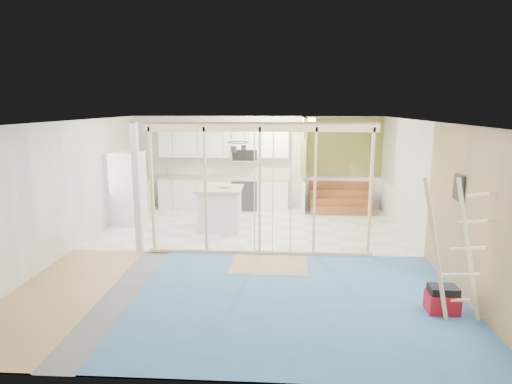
# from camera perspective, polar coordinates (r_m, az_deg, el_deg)

# --- Properties ---
(room) EXTENTS (7.01, 8.01, 2.61)m
(room) POSITION_cam_1_polar(r_m,az_deg,el_deg) (8.21, -1.59, 0.29)
(room) COLOR slate
(room) RESTS_ON ground
(floor_overlays) EXTENTS (7.00, 8.00, 0.03)m
(floor_overlays) POSITION_cam_1_polar(r_m,az_deg,el_deg) (8.60, -1.01, -8.09)
(floor_overlays) COLOR white
(floor_overlays) RESTS_ON room
(stud_frame) EXTENTS (4.66, 0.14, 2.60)m
(stud_frame) POSITION_cam_1_polar(r_m,az_deg,el_deg) (8.18, -3.29, 2.30)
(stud_frame) COLOR beige
(stud_frame) RESTS_ON room
(base_cabinets) EXTENTS (4.45, 2.24, 0.93)m
(base_cabinets) POSITION_cam_1_polar(r_m,az_deg,el_deg) (11.87, -7.91, -0.43)
(base_cabinets) COLOR white
(base_cabinets) RESTS_ON room
(upper_cabinets) EXTENTS (3.60, 0.41, 0.85)m
(upper_cabinets) POSITION_cam_1_polar(r_m,az_deg,el_deg) (11.99, -4.04, 6.31)
(upper_cabinets) COLOR white
(upper_cabinets) RESTS_ON room
(green_partition) EXTENTS (2.25, 1.51, 2.60)m
(green_partition) POSITION_cam_1_polar(r_m,az_deg,el_deg) (11.92, 9.81, 1.90)
(green_partition) COLOR olive
(green_partition) RESTS_ON room
(pot_rack) EXTENTS (0.52, 0.52, 0.72)m
(pot_rack) POSITION_cam_1_polar(r_m,az_deg,el_deg) (10.01, -2.42, 6.33)
(pot_rack) COLOR black
(pot_rack) RESTS_ON room
(sheathing_panel) EXTENTS (0.02, 4.00, 2.60)m
(sheathing_panel) POSITION_cam_1_polar(r_m,az_deg,el_deg) (6.82, 27.35, -3.33)
(sheathing_panel) COLOR tan
(sheathing_panel) RESTS_ON room
(electrical_panel) EXTENTS (0.04, 0.30, 0.40)m
(electrical_panel) POSITION_cam_1_polar(r_m,az_deg,el_deg) (7.27, 25.37, 0.52)
(electrical_panel) COLOR #333337
(electrical_panel) RESTS_ON room
(ceiling_light) EXTENTS (0.32, 0.32, 0.08)m
(ceiling_light) POSITION_cam_1_polar(r_m,az_deg,el_deg) (11.05, 7.11, 9.56)
(ceiling_light) COLOR #FFEABF
(ceiling_light) RESTS_ON room
(fridge) EXTENTS (0.86, 0.83, 1.78)m
(fridge) POSITION_cam_1_polar(r_m,az_deg,el_deg) (11.01, -16.88, 0.50)
(fridge) COLOR white
(fridge) RESTS_ON room
(island) EXTENTS (1.04, 1.04, 1.01)m
(island) POSITION_cam_1_polar(r_m,az_deg,el_deg) (10.09, -4.82, -2.27)
(island) COLOR silver
(island) RESTS_ON room
(bowl) EXTENTS (0.28, 0.28, 0.06)m
(bowl) POSITION_cam_1_polar(r_m,az_deg,el_deg) (9.98, -4.21, 0.75)
(bowl) COLOR silver
(bowl) RESTS_ON island
(soap_bottle_a) EXTENTS (0.11, 0.11, 0.28)m
(soap_bottle_a) POSITION_cam_1_polar(r_m,az_deg,el_deg) (12.39, -11.65, 2.76)
(soap_bottle_a) COLOR #A0A4B2
(soap_bottle_a) RESTS_ON base_cabinets
(soap_bottle_b) EXTENTS (0.09, 0.09, 0.17)m
(soap_bottle_b) POSITION_cam_1_polar(r_m,az_deg,el_deg) (11.94, 3.34, 2.41)
(soap_bottle_b) COLOR silver
(soap_bottle_b) RESTS_ON base_cabinets
(toolbox) EXTENTS (0.43, 0.32, 0.40)m
(toolbox) POSITION_cam_1_polar(r_m,az_deg,el_deg) (6.75, 23.59, -13.09)
(toolbox) COLOR #A70F1B
(toolbox) RESTS_ON room
(ladder) EXTENTS (1.03, 0.22, 1.95)m
(ladder) POSITION_cam_1_polar(r_m,az_deg,el_deg) (6.37, 25.16, -6.96)
(ladder) COLOR beige
(ladder) RESTS_ON room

